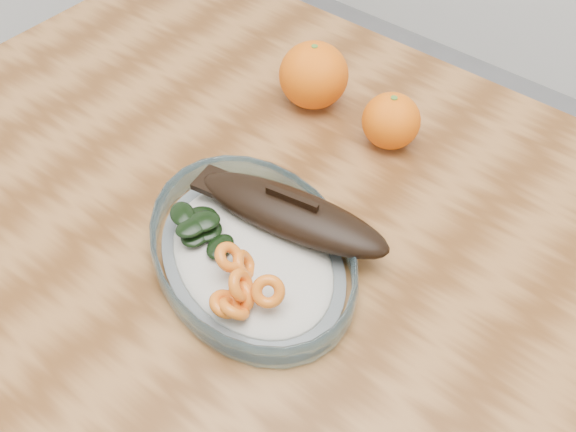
{
  "coord_description": "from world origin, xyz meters",
  "views": [
    {
      "loc": [
        0.28,
        -0.39,
        1.33
      ],
      "look_at": [
        -0.05,
        0.02,
        0.77
      ],
      "focal_mm": 45.0,
      "sensor_mm": 36.0,
      "label": 1
    }
  ],
  "objects_px": {
    "plated_meal": "(253,249)",
    "orange_left": "(314,75)",
    "orange_right": "(391,121)",
    "dining_table": "(314,316)"
  },
  "relations": [
    {
      "from": "dining_table",
      "to": "plated_meal",
      "type": "height_order",
      "value": "plated_meal"
    },
    {
      "from": "plated_meal",
      "to": "orange_right",
      "type": "relative_size",
      "value": 9.34
    },
    {
      "from": "orange_right",
      "to": "plated_meal",
      "type": "bearing_deg",
      "value": -91.31
    },
    {
      "from": "orange_left",
      "to": "orange_right",
      "type": "xyz_separation_m",
      "value": [
        0.12,
        -0.0,
        -0.01
      ]
    },
    {
      "from": "orange_right",
      "to": "orange_left",
      "type": "bearing_deg",
      "value": 177.94
    },
    {
      "from": "dining_table",
      "to": "orange_right",
      "type": "distance_m",
      "value": 0.25
    },
    {
      "from": "orange_left",
      "to": "dining_table",
      "type": "bearing_deg",
      "value": -51.47
    },
    {
      "from": "plated_meal",
      "to": "orange_right",
      "type": "distance_m",
      "value": 0.25
    },
    {
      "from": "plated_meal",
      "to": "orange_right",
      "type": "height_order",
      "value": "plated_meal"
    },
    {
      "from": "plated_meal",
      "to": "orange_left",
      "type": "relative_size",
      "value": 7.45
    }
  ]
}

